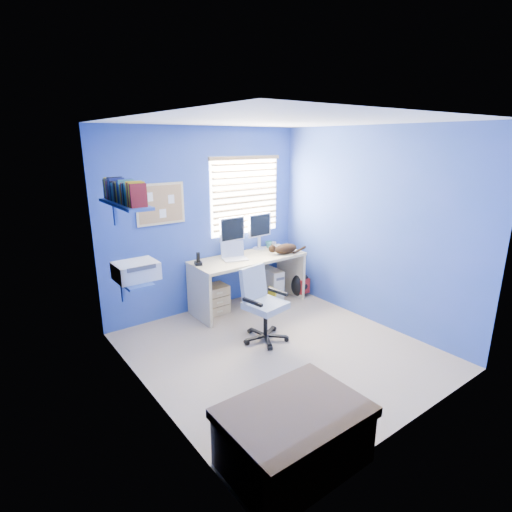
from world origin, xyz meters
TOP-DOWN VIEW (x-y plane):
  - floor at (0.00, 0.00)m, footprint 3.00×3.20m
  - ceiling at (0.00, 0.00)m, footprint 3.00×3.20m
  - wall_back at (0.00, 1.60)m, footprint 3.00×0.01m
  - wall_front at (0.00, -1.60)m, footprint 3.00×0.01m
  - wall_left at (-1.50, 0.00)m, footprint 0.01×3.20m
  - wall_right at (1.50, 0.00)m, footprint 0.01×3.20m
  - desk at (0.47, 1.26)m, footprint 1.64×0.65m
  - laptop at (0.25, 1.26)m, footprint 0.39×0.34m
  - monitor_left at (0.36, 1.52)m, footprint 0.40×0.12m
  - monitor_right at (0.84, 1.50)m, footprint 0.41×0.14m
  - phone at (-0.28, 1.35)m, footprint 0.12×0.13m
  - mug at (1.01, 1.48)m, footprint 0.10×0.09m
  - cd_spindle at (1.10, 1.51)m, footprint 0.13×0.13m
  - cat at (1.01, 1.09)m, footprint 0.43×0.33m
  - tower_pc at (0.94, 1.33)m, footprint 0.22×0.45m
  - drawer_boxes at (-0.05, 1.34)m, footprint 0.35×0.28m
  - yellow_book at (0.80, 1.13)m, footprint 0.03×0.17m
  - backpack at (1.32, 1.08)m, footprint 0.32×0.25m
  - bed_corner at (-0.98, -1.34)m, footprint 0.99×0.70m
  - office_chair at (0.02, 0.34)m, footprint 0.59×0.59m
  - window_blinds at (0.65, 1.57)m, footprint 1.15×0.05m
  - corkboard at (-0.65, 1.58)m, footprint 0.64×0.02m
  - wall_shelves at (-1.35, 0.75)m, footprint 0.42×0.90m

SIDE VIEW (x-z plane):
  - floor at x=0.00m, z-range 0.00..0.00m
  - yellow_book at x=0.80m, z-range 0.00..0.24m
  - backpack at x=1.32m, z-range 0.00..0.38m
  - drawer_boxes at x=-0.05m, z-range 0.00..0.41m
  - tower_pc at x=0.94m, z-range 0.00..0.45m
  - bed_corner at x=-0.98m, z-range 0.00..0.48m
  - office_chair at x=0.02m, z-range -0.11..0.77m
  - desk at x=0.47m, z-range 0.00..0.74m
  - cd_spindle at x=1.10m, z-range 0.74..0.81m
  - mug at x=1.01m, z-range 0.74..0.84m
  - cat at x=1.01m, z-range 0.74..0.88m
  - phone at x=-0.28m, z-range 0.74..0.91m
  - laptop at x=0.25m, z-range 0.74..0.96m
  - monitor_left at x=0.36m, z-range 0.74..1.28m
  - monitor_right at x=0.84m, z-range 0.74..1.28m
  - wall_back at x=0.00m, z-range 0.00..2.50m
  - wall_front at x=0.00m, z-range 0.00..2.50m
  - wall_left at x=-1.50m, z-range 0.00..2.50m
  - wall_right at x=1.50m, z-range 0.00..2.50m
  - wall_shelves at x=-1.35m, z-range 0.91..1.96m
  - corkboard at x=-0.65m, z-range 1.29..1.81m
  - window_blinds at x=0.65m, z-range 1.00..2.10m
  - ceiling at x=0.00m, z-range 2.50..2.50m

